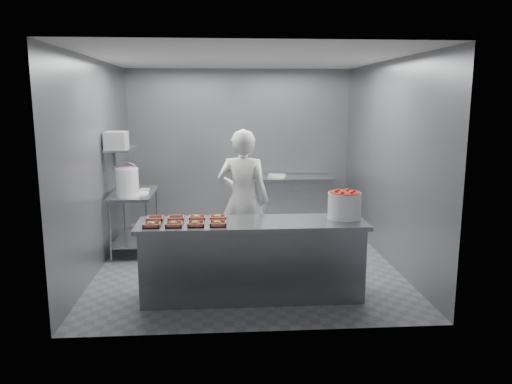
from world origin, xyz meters
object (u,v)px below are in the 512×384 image
prep_table (135,212)px  tray_0 (152,224)px  tray_4 (155,219)px  tray_5 (176,218)px  tray_3 (218,223)px  strawberry_tub (344,204)px  tray_6 (197,218)px  service_counter (252,259)px  glaze_bucket (127,182)px  tray_7 (218,217)px  back_counter (290,201)px  tray_2 (196,224)px  tray_1 (174,224)px  appliance (116,141)px  worker (243,200)px

prep_table → tray_0: bearing=-75.5°
tray_4 → tray_5: (0.24, 0.00, 0.00)m
tray_3 → tray_5: bearing=149.2°
prep_table → tray_5: (0.78, -1.81, 0.33)m
tray_5 → strawberry_tub: (1.95, -0.07, 0.15)m
tray_5 → tray_6: tray_6 is taller
service_counter → tray_6: 0.80m
service_counter → tray_5: tray_5 is taller
tray_3 → strawberry_tub: 1.49m
tray_6 → glaze_bucket: glaze_bucket is taller
tray_5 → tray_6: (0.24, -0.00, 0.00)m
strawberry_tub → tray_7: bearing=177.5°
glaze_bucket → tray_6: bearing=-54.7°
strawberry_tub → service_counter: bearing=-175.9°
glaze_bucket → tray_5: bearing=-61.3°
back_counter → prep_table: bearing=-153.0°
tray_3 → strawberry_tub: (1.47, 0.22, 0.14)m
tray_5 → tray_0: bearing=-130.5°
tray_0 → tray_4: bearing=89.4°
tray_6 → prep_table: bearing=119.4°
tray_2 → tray_4: size_ratio=1.00×
tray_5 → prep_table: bearing=113.4°
tray_1 → tray_3: (0.48, 0.00, 0.00)m
tray_7 → appliance: appliance is taller
tray_7 → glaze_bucket: size_ratio=0.38×
back_counter → tray_1: size_ratio=8.01×
prep_table → tray_4: bearing=-73.3°
appliance → worker: bearing=-20.8°
tray_4 → tray_6: (0.48, -0.00, 0.00)m
tray_2 → tray_4: 0.56m
service_counter → glaze_bucket: (-1.68, 1.62, 0.66)m
back_counter → strawberry_tub: bearing=-86.8°
worker → tray_2: bearing=77.5°
tray_7 → worker: size_ratio=0.10×
tray_1 → tray_0: bearing=180.0°
tray_3 → glaze_bucket: bearing=126.1°
tray_0 → strawberry_tub: strawberry_tub is taller
strawberry_tub → appliance: appliance is taller
prep_table → appliance: appliance is taller
tray_2 → tray_4: (-0.48, 0.28, -0.00)m
tray_5 → tray_7: tray_7 is taller
tray_4 → appliance: bearing=114.5°
tray_1 → tray_7: (0.48, 0.28, 0.00)m
worker → appliance: 2.04m
tray_2 → tray_6: same height
tray_3 → worker: 1.20m
service_counter → tray_2: tray_2 is taller
strawberry_tub → appliance: 3.38m
service_counter → appliance: bearing=136.8°
tray_2 → appliance: appliance is taller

